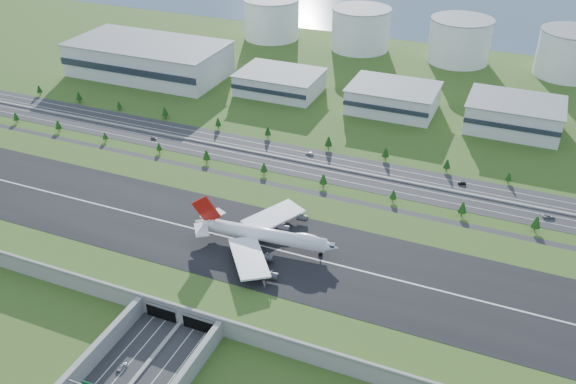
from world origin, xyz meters
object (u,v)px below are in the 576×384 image
at_px(car_5, 462,183).
at_px(car_7, 310,153).
at_px(car_0, 122,367).
at_px(boeing_747, 265,235).
at_px(fuel_tank_a, 271,19).
at_px(car_6, 549,216).
at_px(car_4, 154,138).

distance_m(car_5, car_7, 90.74).
bearing_deg(car_0, boeing_747, 87.94).
xyz_separation_m(fuel_tank_a, car_6, (252.30, -222.10, -16.55)).
height_order(car_5, car_6, car_6).
relative_size(fuel_tank_a, car_4, 12.19).
bearing_deg(car_7, car_4, -82.95).
height_order(boeing_747, car_4, boeing_747).
height_order(car_0, car_7, car_0).
bearing_deg(car_4, fuel_tank_a, 13.87).
bearing_deg(fuel_tank_a, car_7, -60.47).
relative_size(boeing_747, car_4, 16.76).
relative_size(car_0, car_5, 1.07).
bearing_deg(car_4, car_6, -80.35).
xyz_separation_m(car_0, car_4, (-95.06, 165.42, -0.08)).
bearing_deg(boeing_747, car_5, 49.66).
bearing_deg(car_6, boeing_747, 104.08).
relative_size(fuel_tank_a, car_5, 11.60).
relative_size(boeing_747, car_5, 15.96).
bearing_deg(fuel_tank_a, car_5, -44.85).
distance_m(car_6, car_7, 137.62).
bearing_deg(car_5, car_6, 53.03).
relative_size(fuel_tank_a, car_0, 10.89).
relative_size(car_4, car_5, 0.95).
relative_size(car_4, car_7, 0.83).
bearing_deg(car_7, boeing_747, 6.22).
bearing_deg(car_0, car_4, 133.01).
bearing_deg(boeing_747, car_7, 94.59).
distance_m(fuel_tank_a, car_0, 404.85).
distance_m(fuel_tank_a, car_6, 336.54).
distance_m(boeing_747, car_6, 147.25).
relative_size(car_4, car_6, 0.69).
xyz_separation_m(car_5, car_7, (-90.73, 1.06, 0.01)).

